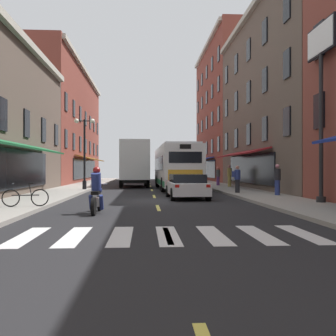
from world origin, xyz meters
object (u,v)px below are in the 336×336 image
(pedestrian_rear, at_px, (229,176))
(street_lamp_twin, at_px, (84,150))
(sedan_near, at_px, (139,176))
(pedestrian_near, at_px, (237,178))
(transit_bus, at_px, (176,167))
(bicycle_near, at_px, (26,197))
(billboard_sign, at_px, (321,69))
(pedestrian_far, at_px, (218,176))
(pedestrian_mid, at_px, (277,179))
(motorcycle_rider, at_px, (97,193))
(sedan_mid, at_px, (187,186))
(box_truck, at_px, (134,164))

(pedestrian_rear, relative_size, street_lamp_twin, 0.35)
(street_lamp_twin, bearing_deg, sedan_near, 78.16)
(sedan_near, bearing_deg, pedestrian_near, -73.91)
(transit_bus, relative_size, sedan_near, 2.67)
(bicycle_near, height_order, pedestrian_rear, pedestrian_rear)
(billboard_sign, distance_m, street_lamp_twin, 16.58)
(transit_bus, distance_m, pedestrian_far, 5.50)
(sedan_near, bearing_deg, street_lamp_twin, -101.84)
(pedestrian_mid, bearing_deg, motorcycle_rider, 44.05)
(sedan_mid, distance_m, bicycle_near, 8.61)
(box_truck, height_order, pedestrian_rear, box_truck)
(transit_bus, relative_size, sedan_mid, 2.72)
(billboard_sign, xyz_separation_m, motorcycle_rider, (-9.30, -2.43, -5.19))
(billboard_sign, bearing_deg, box_truck, 115.82)
(box_truck, bearing_deg, street_lamp_twin, -117.89)
(transit_bus, bearing_deg, street_lamp_twin, -162.43)
(bicycle_near, xyz_separation_m, pedestrian_mid, (11.79, 5.74, 0.50))
(pedestrian_rear, xyz_separation_m, street_lamp_twin, (-10.99, -3.27, 1.86))
(motorcycle_rider, relative_size, pedestrian_near, 1.28)
(pedestrian_far, xyz_separation_m, street_lamp_twin, (-10.55, -5.78, 1.95))
(sedan_mid, height_order, motorcycle_rider, motorcycle_rider)
(billboard_sign, xyz_separation_m, pedestrian_far, (-1.24, 17.05, -4.95))
(pedestrian_mid, height_order, pedestrian_far, pedestrian_mid)
(pedestrian_near, xyz_separation_m, street_lamp_twin, (-9.75, 4.46, 1.90))
(box_truck, distance_m, bicycle_near, 19.12)
(pedestrian_near, xyz_separation_m, pedestrian_rear, (1.24, 7.73, 0.04))
(sedan_mid, relative_size, pedestrian_far, 2.73)
(pedestrian_mid, bearing_deg, sedan_mid, 11.06)
(bicycle_near, bearing_deg, box_truck, 78.94)
(box_truck, xyz_separation_m, bicycle_near, (-3.66, -18.70, -1.50))
(transit_bus, relative_size, pedestrian_rear, 6.76)
(sedan_near, xyz_separation_m, motorcycle_rider, (-1.07, -30.69, -0.00))
(sedan_mid, relative_size, pedestrian_near, 2.66)
(sedan_mid, relative_size, pedestrian_mid, 2.55)
(pedestrian_near, bearing_deg, box_truck, -139.67)
(street_lamp_twin, bearing_deg, pedestrian_mid, -30.38)
(pedestrian_rear, height_order, street_lamp_twin, street_lamp_twin)
(billboard_sign, relative_size, transit_bus, 0.66)
(billboard_sign, distance_m, transit_bus, 14.92)
(sedan_near, height_order, pedestrian_far, pedestrian_far)
(billboard_sign, xyz_separation_m, sedan_near, (-8.23, 28.26, -5.18))
(pedestrian_rear, bearing_deg, transit_bus, -136.12)
(transit_bus, height_order, motorcycle_rider, transit_bus)
(motorcycle_rider, bearing_deg, street_lamp_twin, 100.31)
(sedan_near, height_order, pedestrian_mid, pedestrian_mid)
(pedestrian_far, bearing_deg, billboard_sign, 97.48)
(sedan_near, bearing_deg, box_truck, -91.34)
(transit_bus, distance_m, bicycle_near, 16.13)
(street_lamp_twin, bearing_deg, motorcycle_rider, -79.69)
(street_lamp_twin, bearing_deg, pedestrian_far, 28.73)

